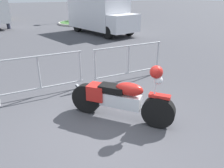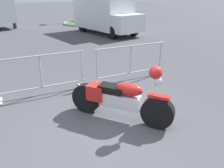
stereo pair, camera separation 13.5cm
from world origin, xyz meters
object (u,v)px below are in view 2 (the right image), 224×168
at_px(crowd_barrier_far, 131,62).
at_px(crowd_barrier_near, 41,74).
at_px(motorcycle, 120,98).
at_px(delivery_van, 105,13).
at_px(pedestrian, 13,16).
at_px(parked_car_tan, 2,12).

bearing_deg(crowd_barrier_far, crowd_barrier_near, 180.00).
relative_size(motorcycle, delivery_van, 0.34).
xyz_separation_m(motorcycle, crowd_barrier_far, (1.31, 1.93, 0.07)).
xyz_separation_m(crowd_barrier_near, delivery_van, (5.10, 7.98, 0.69)).
relative_size(crowd_barrier_near, pedestrian, 1.37).
bearing_deg(pedestrian, motorcycle, -164.55).
bearing_deg(delivery_van, parked_car_tan, -165.99).
relative_size(motorcycle, crowd_barrier_far, 0.78).
xyz_separation_m(motorcycle, delivery_van, (3.79, 9.92, 0.76)).
height_order(crowd_barrier_far, parked_car_tan, parked_car_tan).
height_order(crowd_barrier_far, delivery_van, delivery_van).
xyz_separation_m(motorcycle, parked_car_tan, (-2.37, 21.51, 0.24)).
relative_size(crowd_barrier_far, pedestrian, 1.37).
relative_size(delivery_van, parked_car_tan, 1.22).
bearing_deg(motorcycle, crowd_barrier_near, 172.22).
bearing_deg(crowd_barrier_near, motorcycle, -55.83).
distance_m(crowd_barrier_near, delivery_van, 9.50).
bearing_deg(parked_car_tan, motorcycle, -178.89).
bearing_deg(pedestrian, parked_car_tan, 16.06).
relative_size(delivery_van, pedestrian, 3.15).
bearing_deg(delivery_van, motorcycle, -34.88).
height_order(crowd_barrier_near, pedestrian, pedestrian).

